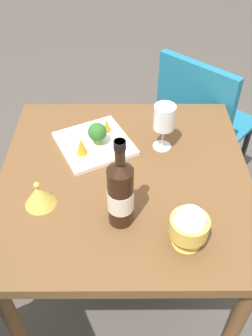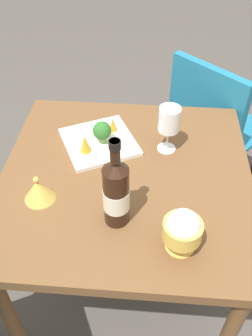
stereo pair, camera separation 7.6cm
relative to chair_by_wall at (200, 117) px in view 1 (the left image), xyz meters
The scene contains 11 objects.
ground_plane 0.88m from the chair_by_wall, 148.09° to the left, with size 8.00×8.00×0.00m, color #4C4742.
dining_table 0.72m from the chair_by_wall, 148.09° to the left, with size 0.86×0.86×0.72m.
chair_by_wall is the anchor object (origin of this frame).
wine_bottle 0.94m from the chair_by_wall, 154.08° to the left, with size 0.08×0.08×0.31m.
wine_glass 0.61m from the chair_by_wall, 152.53° to the left, with size 0.08×0.08×0.18m.
rice_bowl 0.94m from the chair_by_wall, 167.26° to the left, with size 0.11×0.11×0.14m.
rice_bowl_lid 1.00m from the chair_by_wall, 138.77° to the left, with size 0.10×0.10×0.09m.
serving_plate 0.69m from the chair_by_wall, 132.41° to the left, with size 0.33×0.33×0.02m.
broccoli_floret 0.70m from the chair_by_wall, 133.73° to the left, with size 0.07×0.07×0.09m.
carrot_garnish_left 0.77m from the chair_by_wall, 134.05° to the left, with size 0.04×0.04×0.07m.
carrot_garnish_right 0.63m from the chair_by_wall, 130.67° to the left, with size 0.03×0.03×0.06m.
Camera 1 is at (-0.89, 0.00, 1.60)m, focal length 38.99 mm.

